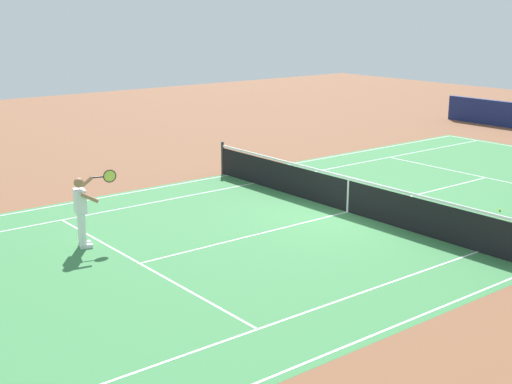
# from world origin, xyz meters

# --- Properties ---
(ground_plane) EXTENTS (60.00, 60.00, 0.00)m
(ground_plane) POSITION_xyz_m (0.00, 0.00, 0.00)
(ground_plane) COLOR brown
(court_slab) EXTENTS (24.20, 11.40, 0.00)m
(court_slab) POSITION_xyz_m (0.00, 0.00, 0.00)
(court_slab) COLOR #387A42
(court_slab) RESTS_ON ground_plane
(court_line_markings) EXTENTS (23.85, 11.05, 0.01)m
(court_line_markings) POSITION_xyz_m (0.00, 0.00, 0.00)
(court_line_markings) COLOR white
(court_line_markings) RESTS_ON ground_plane
(tennis_net) EXTENTS (0.10, 11.70, 1.08)m
(tennis_net) POSITION_xyz_m (0.00, 0.00, 0.49)
(tennis_net) COLOR #2D2D33
(tennis_net) RESTS_ON ground_plane
(tennis_player_near) EXTENTS (1.16, 0.75, 1.70)m
(tennis_player_near) POSITION_xyz_m (6.85, -1.78, 0.93)
(tennis_player_near) COLOR white
(tennis_player_near) RESTS_ON ground_plane
(tennis_ball) EXTENTS (0.07, 0.07, 0.07)m
(tennis_ball) POSITION_xyz_m (-3.30, 2.52, 0.03)
(tennis_ball) COLOR #CCE01E
(tennis_ball) RESTS_ON ground_plane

